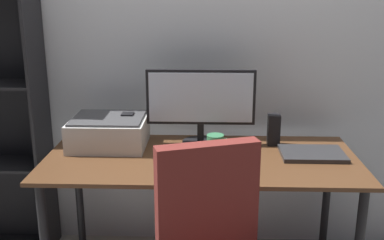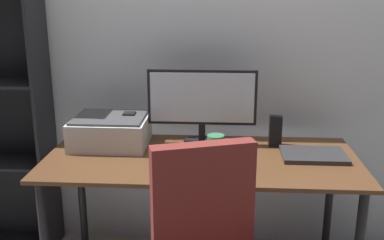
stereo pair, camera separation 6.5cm
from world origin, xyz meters
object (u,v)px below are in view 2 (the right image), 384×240
(coffee_mug, at_px, (216,145))
(laptop, at_px, (313,155))
(speaker_left, at_px, (130,128))
(desk, at_px, (201,172))
(keyboard, at_px, (193,168))
(mouse, at_px, (245,169))
(monitor, at_px, (202,101))
(printer, at_px, (110,131))
(speaker_right, at_px, (275,130))

(coffee_mug, distance_m, laptop, 0.50)
(speaker_left, bearing_deg, desk, -26.83)
(desk, distance_m, speaker_left, 0.48)
(keyboard, relative_size, speaker_left, 1.71)
(speaker_left, bearing_deg, laptop, -9.80)
(mouse, xyz_separation_m, coffee_mug, (-0.14, 0.22, 0.04))
(monitor, bearing_deg, mouse, -61.36)
(speaker_left, height_order, printer, speaker_left)
(desk, bearing_deg, keyboard, -100.96)
(desk, height_order, printer, printer)
(printer, bearing_deg, mouse, -25.82)
(keyboard, distance_m, speaker_right, 0.57)
(coffee_mug, distance_m, printer, 0.59)
(monitor, xyz_separation_m, printer, (-0.49, -0.06, -0.16))
(coffee_mug, relative_size, speaker_right, 0.63)
(keyboard, height_order, printer, printer)
(printer, bearing_deg, desk, -17.14)
(desk, bearing_deg, speaker_right, 27.70)
(desk, bearing_deg, speaker_left, 153.17)
(monitor, xyz_separation_m, speaker_left, (-0.40, -0.01, -0.15))
(laptop, bearing_deg, monitor, 162.89)
(speaker_left, distance_m, speaker_right, 0.79)
(speaker_left, bearing_deg, mouse, -32.64)
(desk, bearing_deg, monitor, 91.99)
(desk, xyz_separation_m, laptop, (0.57, 0.04, 0.09))
(laptop, bearing_deg, printer, 173.61)
(keyboard, bearing_deg, speaker_right, 44.07)
(monitor, bearing_deg, desk, -88.01)
(mouse, relative_size, speaker_right, 0.56)
(monitor, relative_size, printer, 1.46)
(monitor, bearing_deg, speaker_left, -178.86)
(desk, distance_m, printer, 0.55)
(monitor, bearing_deg, printer, -173.30)
(keyboard, relative_size, printer, 0.72)
(mouse, xyz_separation_m, speaker_right, (0.18, 0.39, 0.07))
(coffee_mug, relative_size, laptop, 0.33)
(desk, bearing_deg, mouse, -41.87)
(keyboard, distance_m, speaker_left, 0.54)
(coffee_mug, height_order, speaker_left, speaker_left)
(laptop, relative_size, speaker_left, 1.88)
(monitor, xyz_separation_m, coffee_mug, (0.08, -0.18, -0.18))
(monitor, distance_m, coffee_mug, 0.27)
(printer, bearing_deg, monitor, 6.70)
(laptop, xyz_separation_m, speaker_left, (-0.97, 0.17, 0.07))
(keyboard, relative_size, laptop, 0.91)
(coffee_mug, distance_m, speaker_left, 0.51)
(keyboard, xyz_separation_m, coffee_mug, (0.11, 0.21, 0.04))
(desk, xyz_separation_m, speaker_right, (0.39, 0.20, 0.17))
(laptop, bearing_deg, speaker_left, 170.10)
(monitor, relative_size, keyboard, 2.02)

